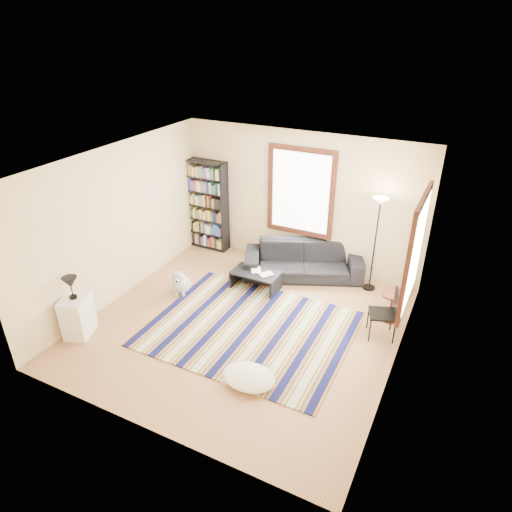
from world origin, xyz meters
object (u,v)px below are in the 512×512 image
at_px(white_cabinet, 78,316).
at_px(dog, 181,280).
at_px(coffee_table, 256,280).
at_px(sofa, 303,260).
at_px(floor_lamp, 375,245).
at_px(side_table, 391,307).
at_px(bookshelf, 208,205).
at_px(folding_chair, 382,314).
at_px(floor_cushion, 249,377).

relative_size(white_cabinet, dog, 1.27).
height_order(coffee_table, white_cabinet, white_cabinet).
relative_size(sofa, white_cabinet, 3.33).
height_order(floor_lamp, white_cabinet, floor_lamp).
xyz_separation_m(sofa, side_table, (1.92, -0.77, -0.07)).
relative_size(bookshelf, floor_lamp, 1.08).
relative_size(coffee_table, white_cabinet, 1.29).
bearing_deg(side_table, folding_chair, -95.48).
relative_size(side_table, white_cabinet, 0.77).
distance_m(bookshelf, dog, 2.12).
relative_size(floor_lamp, dog, 3.38).
relative_size(floor_cushion, dog, 1.44).
bearing_deg(floor_cushion, dog, 145.08).
height_order(coffee_table, floor_cushion, coffee_table).
xyz_separation_m(bookshelf, floor_cushion, (2.82, -3.50, -0.90)).
relative_size(bookshelf, coffee_table, 2.22).
distance_m(floor_cushion, floor_lamp, 3.54).
xyz_separation_m(sofa, white_cabinet, (-2.58, -3.46, 0.01)).
distance_m(coffee_table, floor_cushion, 2.57).
distance_m(coffee_table, white_cabinet, 3.24).
bearing_deg(floor_cushion, coffee_table, 114.48).
relative_size(coffee_table, floor_cushion, 1.13).
height_order(side_table, folding_chair, folding_chair).
xyz_separation_m(sofa, bookshelf, (-2.38, 0.27, 0.66)).
bearing_deg(white_cabinet, floor_cushion, -15.49).
xyz_separation_m(floor_lamp, folding_chair, (0.52, -1.39, -0.50)).
bearing_deg(floor_cushion, bookshelf, 128.89).
height_order(coffee_table, dog, dog).
bearing_deg(side_table, dog, -166.92).
bearing_deg(white_cabinet, dog, 47.52).
xyz_separation_m(floor_lamp, side_table, (0.57, -0.87, -0.66)).
relative_size(coffee_table, dog, 1.64).
xyz_separation_m(side_table, white_cabinet, (-4.50, -2.69, 0.08)).
xyz_separation_m(floor_lamp, white_cabinet, (-3.93, -3.56, -0.58)).
relative_size(floor_lamp, folding_chair, 2.16).
height_order(floor_lamp, dog, floor_lamp).
xyz_separation_m(floor_cushion, side_table, (1.47, 2.45, 0.17)).
xyz_separation_m(floor_cushion, floor_lamp, (0.90, 3.33, 0.83)).
distance_m(coffee_table, folding_chair, 2.53).
bearing_deg(dog, coffee_table, 8.15).
bearing_deg(folding_chair, bookshelf, 141.00).
height_order(floor_cushion, side_table, side_table).
relative_size(bookshelf, side_table, 3.70).
bearing_deg(dog, folding_chair, -18.48).
distance_m(side_table, dog, 3.84).
height_order(side_table, dog, dog).
bearing_deg(folding_chair, dog, 166.60).
xyz_separation_m(coffee_table, floor_cushion, (1.07, -2.34, -0.08)).
distance_m(bookshelf, folding_chair, 4.56).
distance_m(floor_lamp, dog, 3.68).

